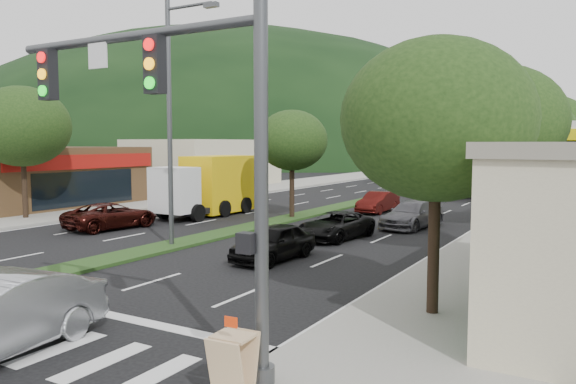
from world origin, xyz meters
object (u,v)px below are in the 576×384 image
Objects in this scene: tree_r_b at (498,122)px; car_queue_b at (412,214)px; car_queue_d at (335,226)px; suv_maroon at (111,216)px; traffic_signal at (186,123)px; tree_r_a at (437,120)px; tree_med_near at (292,140)px; tree_l_a at (22,127)px; tree_r_c at (528,133)px; a_frame_sign at (233,360)px; streetlight_near at (173,111)px; tree_med_far at (427,135)px; car_queue_a at (274,242)px; box_truck at (211,187)px; car_queue_c at (378,202)px; tree_r_e at (562,135)px; tree_r_d at (549,129)px; streetlight_mid at (389,126)px; motorhome at (475,170)px.

car_queue_b is (-5.05, 6.12, -4.36)m from tree_r_b.
tree_r_b reaches higher than car_queue_d.
car_queue_d is (11.00, 2.91, -0.05)m from suv_maroon.
suv_maroon is at bearing 141.89° from traffic_signal.
tree_r_a is 1.43× the size of car_queue_b.
tree_l_a is at bearing -147.38° from tree_med_near.
car_queue_d is (-6.95, -6.88, -4.14)m from tree_r_c.
streetlight_near is at bearing 131.67° from a_frame_sign.
tree_med_far is 0.69× the size of streetlight_near.
box_truck is at bearing 141.22° from car_queue_a.
car_queue_d is (1.86, -10.00, -0.04)m from car_queue_c.
suv_maroon is (-17.95, -29.79, -4.23)m from tree_r_e.
car_queue_c is (9.14, 12.91, -0.02)m from suv_maroon.
tree_med_far is 36.75m from car_queue_a.
tree_r_d is 16.99m from tree_med_near.
tree_med_far is (0.00, 26.00, 0.58)m from tree_med_near.
box_truck reaches higher than car_queue_c.
car_queue_b reaches higher than suv_maroon.
tree_med_near is 15.05m from streetlight_mid.
streetlight_near is at bearing -127.75° from car_queue_d.
tree_r_d is at bearing 90.00° from tree_r_c.
streetlight_mid is at bearing 61.08° from tree_l_a.
streetlight_mid reaches higher than tree_med_far.
streetlight_mid is (0.00, 25.00, 0.00)m from streetlight_near.
tree_r_b is 8.32m from car_queue_d.
car_queue_d is at bearing 46.59° from streetlight_near.
car_queue_b is at bearing -102.99° from tree_r_e.
car_queue_d is at bearing -157.56° from suv_maroon.
streetlight_near is at bearing -118.20° from tree_r_d.
car_queue_b is 21.40m from motorhome.
tree_med_far is 27.15m from car_queue_b.
suv_maroon is 1.21× the size of car_queue_a.
motorhome is (18.00, 29.42, -3.13)m from tree_l_a.
tree_r_c is 1.37× the size of suv_maroon.
car_queue_a is (17.55, -2.14, -4.51)m from tree_l_a.
tree_r_e is at bearing 84.40° from a_frame_sign.
tree_r_a is at bearing -13.76° from tree_l_a.
tree_r_a is at bearing 72.86° from a_frame_sign.
motorhome is at bearing 92.65° from car_queue_a.
motorhome is (2.31, 16.30, 1.41)m from car_queue_c.
streetlight_near is 2.16× the size of car_queue_b.
tree_r_b reaches higher than suv_maroon.
tree_r_e is at bearing 90.00° from tree_r_d.
car_queue_c is at bearing 58.11° from tree_med_near.
suv_maroon is at bearing 82.46° from box_truck.
tree_r_c is at bearing 90.00° from tree_r_b.
tree_r_d is 0.71× the size of motorhome.
tree_r_d reaches higher than car_queue_c.
streetlight_mid is at bearing 122.04° from car_queue_b.
streetlight_near reaches higher than box_truck.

